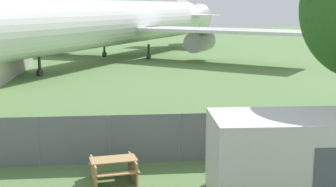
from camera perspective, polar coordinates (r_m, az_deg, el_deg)
name	(u,v)px	position (r m, az deg, el deg)	size (l,w,h in m)	color
perimeter_fence	(180,138)	(17.26, 1.42, -5.41)	(56.07, 0.07, 1.81)	slate
airplane	(119,23)	(50.31, -6.02, 8.53)	(37.35, 45.46, 13.14)	white
portable_cabin	(289,158)	(14.38, 14.52, -7.57)	(4.68, 2.69, 2.54)	silver
picnic_bench_open_grass	(114,167)	(15.63, -6.65, -8.92)	(1.72, 1.64, 0.76)	tan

